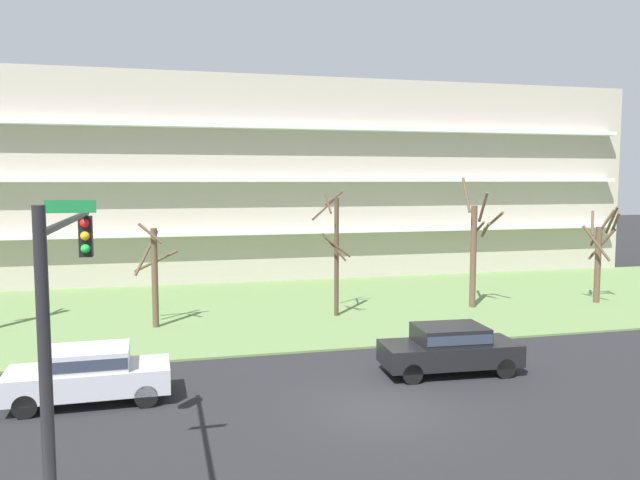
# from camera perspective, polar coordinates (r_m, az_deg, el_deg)

# --- Properties ---
(ground) EXTENTS (160.00, 160.00, 0.00)m
(ground) POSITION_cam_1_polar(r_m,az_deg,el_deg) (17.98, 5.55, -14.93)
(ground) COLOR #232326
(grass_lawn_strip) EXTENTS (80.00, 16.00, 0.08)m
(grass_lawn_strip) POSITION_cam_1_polar(r_m,az_deg,el_deg) (31.02, -3.28, -6.11)
(grass_lawn_strip) COLOR #66844C
(grass_lawn_strip) RESTS_ON ground
(apartment_building) EXTENTS (50.82, 13.17, 12.50)m
(apartment_building) POSITION_cam_1_polar(r_m,az_deg,el_deg) (44.32, -6.82, 5.41)
(apartment_building) COLOR #B2A899
(apartment_building) RESTS_ON ground
(tree_left) EXTENTS (1.88, 1.69, 4.51)m
(tree_left) POSITION_cam_1_polar(r_m,az_deg,el_deg) (27.41, -14.73, -2.92)
(tree_left) COLOR brown
(tree_left) RESTS_ON ground
(tree_center) EXTENTS (1.59, 1.88, 5.75)m
(tree_center) POSITION_cam_1_polar(r_m,az_deg,el_deg) (28.56, 1.40, -0.99)
(tree_center) COLOR #4C3828
(tree_center) RESTS_ON ground
(tree_right) EXTENTS (1.64, 2.03, 6.37)m
(tree_right) POSITION_cam_1_polar(r_m,az_deg,el_deg) (31.42, 13.83, -0.63)
(tree_right) COLOR brown
(tree_right) RESTS_ON ground
(tree_far_right) EXTENTS (2.07, 1.99, 4.98)m
(tree_far_right) POSITION_cam_1_polar(r_m,az_deg,el_deg) (34.70, 23.92, -1.07)
(tree_far_right) COLOR brown
(tree_far_right) RESTS_ON ground
(sedan_black_near_left) EXTENTS (4.50, 2.05, 1.57)m
(sedan_black_near_left) POSITION_cam_1_polar(r_m,az_deg,el_deg) (21.12, 11.61, -9.43)
(sedan_black_near_left) COLOR black
(sedan_black_near_left) RESTS_ON ground
(sedan_silver_center_left) EXTENTS (4.43, 1.87, 1.57)m
(sedan_silver_center_left) POSITION_cam_1_polar(r_m,az_deg,el_deg) (19.22, -20.11, -11.15)
(sedan_silver_center_left) COLOR #B7BABF
(sedan_silver_center_left) RESTS_ON ground
(traffic_signal_mast) EXTENTS (0.90, 5.85, 5.91)m
(traffic_signal_mast) POSITION_cam_1_polar(r_m,az_deg,el_deg) (11.62, -21.98, -5.65)
(traffic_signal_mast) COLOR black
(traffic_signal_mast) RESTS_ON ground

